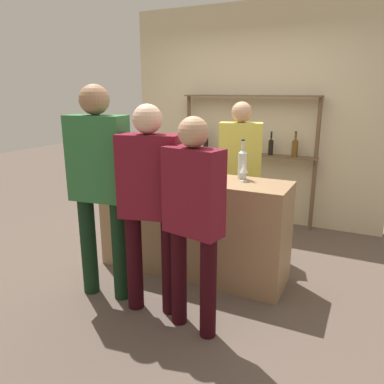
{
  "coord_description": "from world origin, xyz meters",
  "views": [
    {
      "loc": [
        1.48,
        -3.04,
        1.73
      ],
      "look_at": [
        0.0,
        0.0,
        0.81
      ],
      "focal_mm": 35.0,
      "sensor_mm": 36.0,
      "label": 1
    }
  ],
  "objects_px": {
    "counter_bottle_3": "(242,163)",
    "customer_center": "(150,196)",
    "counter_bottle_1": "(201,163)",
    "wine_glass": "(244,169)",
    "ice_bucket": "(150,159)",
    "server_behind_counter": "(240,166)",
    "customer_right": "(193,212)",
    "customer_left": "(100,178)",
    "counter_bottle_2": "(176,164)",
    "counter_bottle_0": "(162,163)"
  },
  "relations": [
    {
      "from": "counter_bottle_0",
      "to": "customer_center",
      "type": "relative_size",
      "value": 0.2
    },
    {
      "from": "counter_bottle_2",
      "to": "customer_right",
      "type": "distance_m",
      "value": 0.93
    },
    {
      "from": "server_behind_counter",
      "to": "customer_center",
      "type": "distance_m",
      "value": 1.48
    },
    {
      "from": "counter_bottle_3",
      "to": "ice_bucket",
      "type": "height_order",
      "value": "counter_bottle_3"
    },
    {
      "from": "counter_bottle_0",
      "to": "server_behind_counter",
      "type": "relative_size",
      "value": 0.21
    },
    {
      "from": "counter_bottle_0",
      "to": "counter_bottle_3",
      "type": "xyz_separation_m",
      "value": [
        0.68,
        0.27,
        0.01
      ]
    },
    {
      "from": "counter_bottle_1",
      "to": "customer_left",
      "type": "height_order",
      "value": "customer_left"
    },
    {
      "from": "counter_bottle_1",
      "to": "customer_center",
      "type": "height_order",
      "value": "customer_center"
    },
    {
      "from": "counter_bottle_1",
      "to": "customer_right",
      "type": "relative_size",
      "value": 0.22
    },
    {
      "from": "counter_bottle_1",
      "to": "counter_bottle_2",
      "type": "xyz_separation_m",
      "value": [
        -0.2,
        -0.11,
        -0.0
      ]
    },
    {
      "from": "counter_bottle_3",
      "to": "wine_glass",
      "type": "distance_m",
      "value": 0.1
    },
    {
      "from": "customer_center",
      "to": "wine_glass",
      "type": "bearing_deg",
      "value": -44.2
    },
    {
      "from": "ice_bucket",
      "to": "customer_center",
      "type": "distance_m",
      "value": 0.95
    },
    {
      "from": "ice_bucket",
      "to": "server_behind_counter",
      "type": "xyz_separation_m",
      "value": [
        0.71,
        0.66,
        -0.12
      ]
    },
    {
      "from": "counter_bottle_1",
      "to": "wine_glass",
      "type": "relative_size",
      "value": 2.19
    },
    {
      "from": "ice_bucket",
      "to": "customer_center",
      "type": "height_order",
      "value": "customer_center"
    },
    {
      "from": "customer_right",
      "to": "counter_bottle_0",
      "type": "bearing_deg",
      "value": 54.72
    },
    {
      "from": "counter_bottle_3",
      "to": "ice_bucket",
      "type": "distance_m",
      "value": 0.93
    },
    {
      "from": "counter_bottle_1",
      "to": "customer_right",
      "type": "height_order",
      "value": "customer_right"
    },
    {
      "from": "counter_bottle_1",
      "to": "counter_bottle_2",
      "type": "relative_size",
      "value": 0.99
    },
    {
      "from": "customer_left",
      "to": "customer_center",
      "type": "bearing_deg",
      "value": -99.7
    },
    {
      "from": "counter_bottle_3",
      "to": "server_behind_counter",
      "type": "height_order",
      "value": "server_behind_counter"
    },
    {
      "from": "counter_bottle_1",
      "to": "customer_right",
      "type": "bearing_deg",
      "value": -68.59
    },
    {
      "from": "ice_bucket",
      "to": "customer_right",
      "type": "height_order",
      "value": "customer_right"
    },
    {
      "from": "counter_bottle_2",
      "to": "wine_glass",
      "type": "distance_m",
      "value": 0.62
    },
    {
      "from": "wine_glass",
      "to": "customer_left",
      "type": "xyz_separation_m",
      "value": [
        -0.96,
        -0.78,
        -0.02
      ]
    },
    {
      "from": "server_behind_counter",
      "to": "customer_right",
      "type": "height_order",
      "value": "server_behind_counter"
    },
    {
      "from": "server_behind_counter",
      "to": "customer_right",
      "type": "distance_m",
      "value": 1.56
    },
    {
      "from": "counter_bottle_0",
      "to": "counter_bottle_2",
      "type": "relative_size",
      "value": 0.97
    },
    {
      "from": "counter_bottle_2",
      "to": "customer_right",
      "type": "xyz_separation_m",
      "value": [
        0.54,
        -0.74,
        -0.16
      ]
    },
    {
      "from": "counter_bottle_3",
      "to": "customer_center",
      "type": "xyz_separation_m",
      "value": [
        -0.43,
        -0.88,
        -0.14
      ]
    },
    {
      "from": "ice_bucket",
      "to": "customer_center",
      "type": "bearing_deg",
      "value": -58.01
    },
    {
      "from": "counter_bottle_0",
      "to": "customer_right",
      "type": "bearing_deg",
      "value": -47.16
    },
    {
      "from": "customer_center",
      "to": "customer_right",
      "type": "relative_size",
      "value": 1.04
    },
    {
      "from": "counter_bottle_0",
      "to": "counter_bottle_3",
      "type": "relative_size",
      "value": 0.94
    },
    {
      "from": "counter_bottle_3",
      "to": "ice_bucket",
      "type": "xyz_separation_m",
      "value": [
        -0.93,
        -0.08,
        -0.02
      ]
    },
    {
      "from": "counter_bottle_2",
      "to": "wine_glass",
      "type": "relative_size",
      "value": 2.23
    },
    {
      "from": "counter_bottle_3",
      "to": "counter_bottle_0",
      "type": "bearing_deg",
      "value": -158.59
    },
    {
      "from": "counter_bottle_3",
      "to": "counter_bottle_1",
      "type": "bearing_deg",
      "value": -161.01
    },
    {
      "from": "counter_bottle_0",
      "to": "counter_bottle_3",
      "type": "height_order",
      "value": "counter_bottle_3"
    },
    {
      "from": "server_behind_counter",
      "to": "customer_left",
      "type": "xyz_separation_m",
      "value": [
        -0.7,
        -1.44,
        0.1
      ]
    },
    {
      "from": "counter_bottle_0",
      "to": "customer_right",
      "type": "xyz_separation_m",
      "value": [
        0.66,
        -0.71,
        -0.16
      ]
    },
    {
      "from": "counter_bottle_1",
      "to": "customer_center",
      "type": "xyz_separation_m",
      "value": [
        -0.07,
        -0.76,
        -0.13
      ]
    },
    {
      "from": "counter_bottle_1",
      "to": "counter_bottle_0",
      "type": "bearing_deg",
      "value": -156.03
    },
    {
      "from": "counter_bottle_2",
      "to": "customer_center",
      "type": "relative_size",
      "value": 0.21
    },
    {
      "from": "counter_bottle_2",
      "to": "ice_bucket",
      "type": "xyz_separation_m",
      "value": [
        -0.37,
        0.15,
        -0.01
      ]
    },
    {
      "from": "counter_bottle_1",
      "to": "ice_bucket",
      "type": "height_order",
      "value": "counter_bottle_1"
    },
    {
      "from": "counter_bottle_2",
      "to": "counter_bottle_1",
      "type": "bearing_deg",
      "value": 28.49
    },
    {
      "from": "counter_bottle_3",
      "to": "wine_glass",
      "type": "height_order",
      "value": "counter_bottle_3"
    },
    {
      "from": "server_behind_counter",
      "to": "customer_center",
      "type": "bearing_deg",
      "value": -24.05
    }
  ]
}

